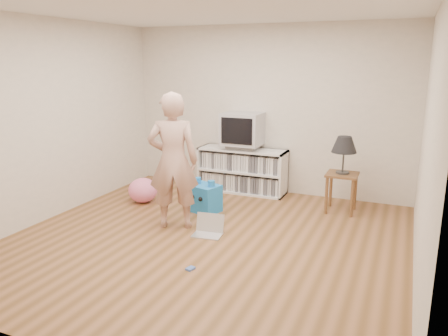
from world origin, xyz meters
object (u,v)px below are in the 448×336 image
at_px(dvd_deck, 243,147).
at_px(plush_blue, 204,198).
at_px(person, 173,161).
at_px(media_unit, 243,170).
at_px(crt_tv, 243,129).
at_px(side_table, 342,183).
at_px(table_lamp, 344,145).
at_px(plush_pink, 143,190).
at_px(laptop, 209,229).

relative_size(dvd_deck, plush_blue, 0.95).
distance_m(person, plush_blue, 0.94).
bearing_deg(media_unit, crt_tv, -90.00).
height_order(dvd_deck, person, person).
height_order(person, plush_blue, person).
bearing_deg(crt_tv, side_table, -12.84).
relative_size(media_unit, table_lamp, 2.72).
relative_size(dvd_deck, plush_pink, 1.05).
bearing_deg(crt_tv, person, -97.77).
bearing_deg(laptop, plush_blue, 112.17).
bearing_deg(dvd_deck, person, -97.76).
xyz_separation_m(laptop, plush_pink, (-1.43, 0.74, 0.12)).
height_order(plush_blue, plush_pink, plush_blue).
relative_size(table_lamp, laptop, 1.37).
distance_m(media_unit, crt_tv, 0.67).
xyz_separation_m(media_unit, crt_tv, (0.00, -0.02, 0.67)).
xyz_separation_m(side_table, laptop, (-1.34, -1.47, -0.35)).
bearing_deg(media_unit, plush_pink, -136.20).
height_order(dvd_deck, table_lamp, table_lamp).
bearing_deg(person, dvd_deck, -121.59).
relative_size(media_unit, plush_blue, 2.95).
bearing_deg(plush_pink, media_unit, 43.80).
bearing_deg(plush_pink, side_table, 14.72).
relative_size(side_table, person, 0.32).
distance_m(media_unit, table_lamp, 1.76).
relative_size(crt_tv, laptop, 1.59).
distance_m(side_table, laptop, 2.02).
distance_m(dvd_deck, crt_tv, 0.29).
xyz_separation_m(dvd_deck, side_table, (1.61, -0.37, -0.32)).
xyz_separation_m(person, plush_pink, (-0.92, 0.67, -0.67)).
bearing_deg(media_unit, dvd_deck, -90.00).
xyz_separation_m(media_unit, table_lamp, (1.61, -0.39, 0.59)).
distance_m(person, laptop, 0.94).
distance_m(dvd_deck, person, 1.79).
bearing_deg(table_lamp, side_table, 0.00).
bearing_deg(plush_blue, media_unit, 98.90).
bearing_deg(crt_tv, plush_blue, -97.24).
xyz_separation_m(media_unit, laptop, (0.27, -1.85, -0.28)).
height_order(dvd_deck, side_table, dvd_deck).
bearing_deg(side_table, media_unit, 166.51).
bearing_deg(side_table, dvd_deck, 167.04).
bearing_deg(person, plush_pink, -60.12).
bearing_deg(side_table, laptop, -132.45).
bearing_deg(plush_pink, laptop, -27.42).
height_order(side_table, table_lamp, table_lamp).
bearing_deg(plush_blue, table_lamp, 38.94).
bearing_deg(plush_pink, plush_blue, -0.65).
xyz_separation_m(plush_blue, plush_pink, (-1.02, 0.01, -0.02)).
distance_m(dvd_deck, table_lamp, 1.66).
bearing_deg(side_table, plush_blue, -157.08).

